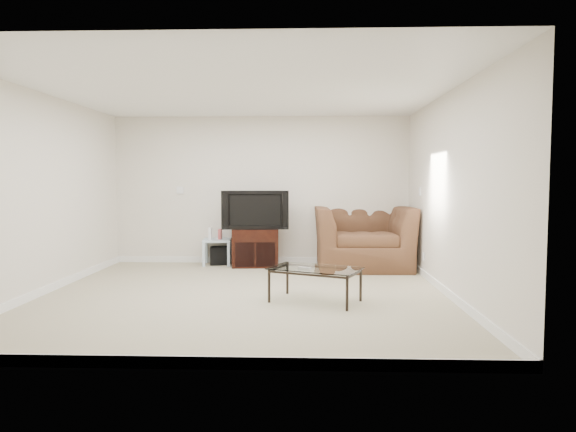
{
  "coord_description": "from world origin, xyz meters",
  "views": [
    {
      "loc": [
        0.76,
        -6.24,
        1.42
      ],
      "look_at": [
        0.5,
        1.2,
        0.9
      ],
      "focal_mm": 32.0,
      "sensor_mm": 36.0,
      "label": 1
    }
  ],
  "objects_px": {
    "television": "(255,210)",
    "recliner": "(363,227)",
    "subwoofer": "(219,255)",
    "coffee_table": "(315,285)",
    "tv_stand": "(255,247)",
    "side_table": "(217,252)"
  },
  "relations": [
    {
      "from": "television",
      "to": "subwoofer",
      "type": "xyz_separation_m",
      "value": [
        -0.64,
        0.17,
        -0.79
      ]
    },
    {
      "from": "subwoofer",
      "to": "tv_stand",
      "type": "bearing_deg",
      "value": -12.43
    },
    {
      "from": "subwoofer",
      "to": "coffee_table",
      "type": "height_order",
      "value": "coffee_table"
    },
    {
      "from": "recliner",
      "to": "tv_stand",
      "type": "bearing_deg",
      "value": 175.04
    },
    {
      "from": "tv_stand",
      "to": "coffee_table",
      "type": "xyz_separation_m",
      "value": [
        0.94,
        -2.48,
        -0.11
      ]
    },
    {
      "from": "tv_stand",
      "to": "side_table",
      "type": "xyz_separation_m",
      "value": [
        -0.66,
        0.12,
        -0.1
      ]
    },
    {
      "from": "recliner",
      "to": "coffee_table",
      "type": "height_order",
      "value": "recliner"
    },
    {
      "from": "tv_stand",
      "to": "coffee_table",
      "type": "bearing_deg",
      "value": -73.73
    },
    {
      "from": "tv_stand",
      "to": "coffee_table",
      "type": "height_order",
      "value": "tv_stand"
    },
    {
      "from": "side_table",
      "to": "recliner",
      "type": "xyz_separation_m",
      "value": [
        2.42,
        -0.23,
        0.45
      ]
    },
    {
      "from": "subwoofer",
      "to": "recliner",
      "type": "height_order",
      "value": "recliner"
    },
    {
      "from": "tv_stand",
      "to": "side_table",
      "type": "bearing_deg",
      "value": 165.2
    },
    {
      "from": "television",
      "to": "recliner",
      "type": "xyz_separation_m",
      "value": [
        1.75,
        -0.08,
        -0.27
      ]
    },
    {
      "from": "tv_stand",
      "to": "side_table",
      "type": "distance_m",
      "value": 0.68
    },
    {
      "from": "television",
      "to": "subwoofer",
      "type": "height_order",
      "value": "television"
    },
    {
      "from": "recliner",
      "to": "television",
      "type": "bearing_deg",
      "value": 176.05
    },
    {
      "from": "recliner",
      "to": "coffee_table",
      "type": "distance_m",
      "value": 2.55
    },
    {
      "from": "television",
      "to": "recliner",
      "type": "distance_m",
      "value": 1.78
    },
    {
      "from": "side_table",
      "to": "recliner",
      "type": "distance_m",
      "value": 2.47
    },
    {
      "from": "subwoofer",
      "to": "recliner",
      "type": "bearing_deg",
      "value": -5.98
    },
    {
      "from": "tv_stand",
      "to": "recliner",
      "type": "height_order",
      "value": "recliner"
    },
    {
      "from": "subwoofer",
      "to": "recliner",
      "type": "relative_size",
      "value": 0.19
    }
  ]
}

